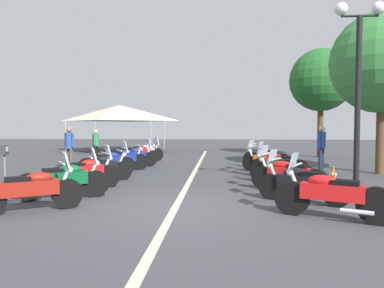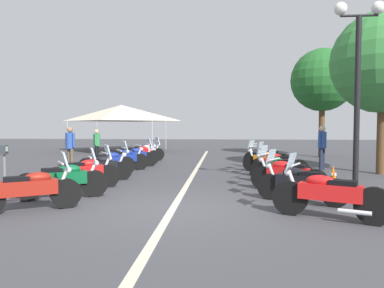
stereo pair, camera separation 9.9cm
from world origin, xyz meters
name	(u,v)px [view 1 (the left image)]	position (x,y,z in m)	size (l,w,h in m)	color
ground_plane	(175,208)	(0.00, 0.00, 0.00)	(80.00, 80.00, 0.00)	#424247
lane_centre_stripe	(193,174)	(5.51, 0.00, 0.00)	(24.39, 0.16, 0.01)	beige
motorcycle_left_row_0	(32,189)	(-0.53, 2.86, 0.47)	(1.25, 1.83, 1.21)	black
motorcycle_left_row_1	(64,179)	(0.80, 2.77, 0.47)	(1.12, 2.01, 1.22)	black
motorcycle_left_row_2	(85,172)	(2.15, 2.77, 0.47)	(1.27, 1.78, 1.22)	black
motorcycle_left_row_3	(99,167)	(3.58, 2.85, 0.45)	(1.18, 1.96, 0.99)	black
motorcycle_left_row_4	(108,162)	(4.97, 3.01, 0.47)	(1.05, 1.87, 1.21)	black
motorcycle_left_row_5	(122,159)	(6.30, 2.85, 0.46)	(1.21, 1.90, 1.00)	black
motorcycle_left_row_6	(133,156)	(7.63, 2.74, 0.47)	(1.09, 1.99, 1.21)	black
motorcycle_left_row_7	(139,154)	(8.93, 2.78, 0.45)	(1.16, 1.82, 0.99)	black
motorcycle_left_row_8	(144,152)	(10.20, 2.79, 0.47)	(1.16, 1.85, 1.21)	black
motorcycle_right_row_0	(330,194)	(-0.67, -3.02, 0.48)	(1.10, 2.02, 1.23)	black
motorcycle_right_row_1	(301,183)	(0.79, -2.80, 0.46)	(1.17, 1.91, 1.20)	black
motorcycle_right_row_2	(287,174)	(2.17, -2.75, 0.47)	(1.17, 1.89, 1.22)	black
motorcycle_right_row_3	(280,169)	(3.48, -2.77, 0.46)	(1.26, 1.76, 1.01)	black
motorcycle_right_row_4	(278,164)	(4.89, -2.95, 0.47)	(1.00, 1.89, 1.21)	black
motorcycle_right_row_5	(268,160)	(6.21, -2.76, 0.46)	(1.22, 1.90, 1.20)	black
motorcycle_right_row_6	(266,157)	(7.48, -2.85, 0.46)	(1.38, 1.84, 1.01)	black
street_lamp_twin_globe	(359,64)	(1.85, -4.40, 3.30)	(0.32, 1.22, 4.82)	black
parking_meter	(5,162)	(0.73, 4.20, 0.90)	(0.19, 0.14, 1.29)	slate
traffic_cone_0	(333,176)	(3.30, -4.29, 0.29)	(0.36, 0.36, 0.61)	orange
traffic_cone_1	(381,201)	(-0.36, -4.07, 0.29)	(0.36, 0.36, 0.61)	orange
traffic_cone_2	(335,183)	(1.92, -3.90, 0.29)	(0.36, 0.36, 0.61)	orange
bystander_0	(322,144)	(7.21, -5.01, 1.04)	(0.42, 0.38, 1.76)	#1E2338
bystander_1	(69,145)	(6.40, 5.00, 1.01)	(0.32, 0.48, 1.72)	brown
bystander_2	(96,143)	(9.43, 4.99, 0.93)	(0.53, 0.32, 1.60)	black
roadside_tree_0	(321,80)	(13.33, -6.61, 4.30)	(3.49, 3.49, 6.07)	brown
roadside_tree_1	(383,62)	(6.12, -6.82, 4.05)	(3.69, 3.69, 5.90)	brown
event_tent	(120,113)	(16.92, 5.90, 2.65)	(5.94, 5.94, 3.20)	beige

